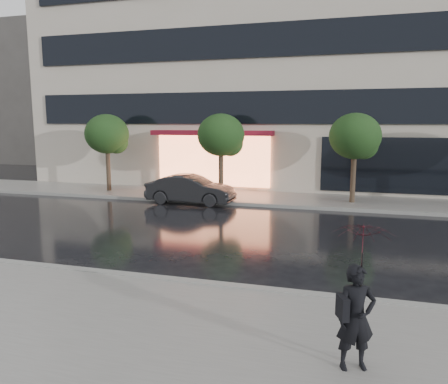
% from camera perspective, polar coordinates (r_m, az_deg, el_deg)
% --- Properties ---
extents(ground, '(120.00, 120.00, 0.00)m').
position_cam_1_polar(ground, '(10.68, -0.15, -10.57)').
color(ground, black).
rests_on(ground, ground).
extents(sidewalk_near, '(60.00, 4.50, 0.12)m').
position_cam_1_polar(sidewalk_near, '(7.84, -7.14, -17.79)').
color(sidewalk_near, slate).
rests_on(sidewalk_near, ground).
extents(sidewalk_far, '(60.00, 3.50, 0.12)m').
position_cam_1_polar(sidewalk_far, '(20.41, 7.91, -0.93)').
color(sidewalk_far, slate).
rests_on(sidewalk_far, ground).
extents(curb_near, '(60.00, 0.25, 0.14)m').
position_cam_1_polar(curb_near, '(9.76, -1.83, -12.08)').
color(curb_near, gray).
rests_on(curb_near, ground).
extents(curb_far, '(60.00, 0.25, 0.14)m').
position_cam_1_polar(curb_far, '(18.71, 7.14, -1.81)').
color(curb_far, gray).
rests_on(curb_far, ground).
extents(office_building, '(30.00, 12.76, 18.00)m').
position_cam_1_polar(office_building, '(28.29, 10.72, 20.00)').
color(office_building, beige).
rests_on(office_building, ground).
extents(bg_building_left, '(14.00, 10.00, 12.00)m').
position_cam_1_polar(bg_building_left, '(47.18, -25.24, 11.21)').
color(bg_building_left, '#59544F').
rests_on(bg_building_left, ground).
extents(tree_far_west, '(2.20, 2.20, 3.99)m').
position_cam_1_polar(tree_far_west, '(22.93, -14.88, 7.15)').
color(tree_far_west, '#33261C').
rests_on(tree_far_west, ground).
extents(tree_mid_west, '(2.20, 2.20, 3.99)m').
position_cam_1_polar(tree_mid_west, '(20.52, -0.22, 7.25)').
color(tree_mid_west, '#33261C').
rests_on(tree_mid_west, ground).
extents(tree_mid_east, '(2.20, 2.20, 3.99)m').
position_cam_1_polar(tree_mid_east, '(19.70, 16.91, 6.78)').
color(tree_mid_east, '#33261C').
rests_on(tree_mid_east, ground).
extents(parked_car, '(3.93, 1.42, 1.29)m').
position_cam_1_polar(parked_car, '(19.40, -4.40, 0.35)').
color(parked_car, black).
rests_on(parked_car, ground).
extents(pedestrian_with_umbrella, '(1.06, 1.07, 2.12)m').
position_cam_1_polar(pedestrian_with_umbrella, '(6.43, 17.35, -10.53)').
color(pedestrian_with_umbrella, black).
rests_on(pedestrian_with_umbrella, sidewalk_near).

